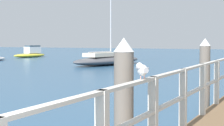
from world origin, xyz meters
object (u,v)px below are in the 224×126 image
Objects in this scene: dock_piling_far at (205,76)px; boat_1 at (107,60)px; seagull_foreground at (142,69)px; boat_4 at (31,53)px; dock_piling_near at (124,108)px.

dock_piling_far is 0.19× the size of boat_1.
dock_piling_far is 4.80× the size of seagull_foreground.
seagull_foreground is 40.40m from boat_4.
dock_piling_near is 1.00× the size of dock_piling_far.
dock_piling_near reaches higher than seagull_foreground.
dock_piling_near is 39.95m from boat_4.
dock_piling_near is at bearing 111.73° from seagull_foreground.
seagull_foreground reaches higher than boat_4.
dock_piling_far is at bearing 60.36° from seagull_foreground.
boat_1 is 15.87m from boat_4.
boat_1 is at bearing 115.98° from dock_piling_near.
dock_piling_near is 5.48m from dock_piling_far.
boat_1 is at bearing -21.21° from boat_4.
boat_1 is (-11.57, 23.25, -1.19)m from seagull_foreground.
dock_piling_far is at bearing -35.46° from boat_4.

